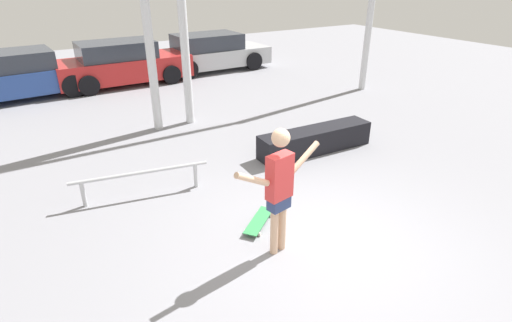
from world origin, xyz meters
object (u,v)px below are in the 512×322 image
(parked_car_red, at_px, (122,64))
(skateboarder, at_px, (279,185))
(grind_box, at_px, (315,140))
(parked_car_blue, at_px, (18,75))
(grind_rail, at_px, (141,177))
(parked_car_silver, at_px, (211,53))
(skateboard, at_px, (259,221))

(parked_car_red, bearing_deg, skateboarder, -93.79)
(grind_box, xyz_separation_m, parked_car_blue, (-4.93, 7.59, 0.41))
(skateboarder, distance_m, grind_rail, 2.71)
(skateboarder, height_order, grind_box, skateboarder)
(parked_car_silver, bearing_deg, skateboard, -112.33)
(grind_box, xyz_separation_m, parked_car_silver, (1.42, 7.94, 0.40))
(grind_box, bearing_deg, parked_car_red, 104.27)
(skateboarder, distance_m, parked_car_red, 9.95)
(grind_box, relative_size, grind_rail, 1.16)
(grind_rail, xyz_separation_m, parked_car_blue, (-1.30, 7.53, 0.30))
(skateboarder, relative_size, parked_car_red, 0.42)
(skateboard, relative_size, parked_car_blue, 0.18)
(parked_car_red, bearing_deg, parked_car_silver, 5.26)
(skateboarder, xyz_separation_m, grind_rail, (-1.12, 2.38, -0.66))
(grind_box, height_order, parked_car_blue, parked_car_blue)
(parked_car_blue, xyz_separation_m, parked_car_silver, (6.36, 0.35, -0.01))
(parked_car_blue, height_order, parked_car_red, parked_car_red)
(parked_car_blue, distance_m, parked_car_silver, 6.37)
(grind_rail, xyz_separation_m, parked_car_red, (1.70, 7.55, 0.31))
(parked_car_blue, relative_size, parked_car_silver, 0.95)
(grind_box, relative_size, parked_car_silver, 0.59)
(skateboard, height_order, parked_car_red, parked_car_red)
(skateboarder, distance_m, parked_car_blue, 10.20)
(grind_box, bearing_deg, parked_car_silver, 79.84)
(grind_box, distance_m, parked_car_blue, 9.06)
(grind_box, bearing_deg, grind_rail, 179.06)
(parked_car_blue, distance_m, parked_car_red, 3.00)
(skateboarder, relative_size, parked_car_blue, 0.43)
(skateboard, height_order, parked_car_blue, parked_car_blue)
(grind_rail, relative_size, parked_car_silver, 0.51)
(skateboard, distance_m, grind_rail, 2.14)
(parked_car_silver, bearing_deg, parked_car_red, -174.87)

